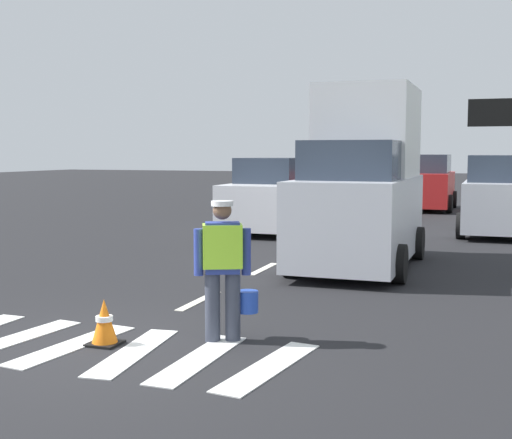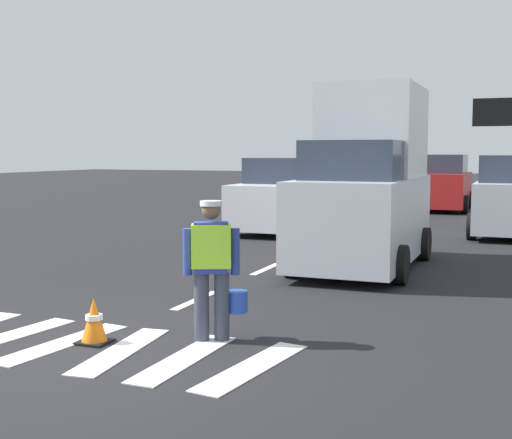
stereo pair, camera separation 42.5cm
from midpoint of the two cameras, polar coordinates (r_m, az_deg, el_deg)
ground_plane at (r=27.94m, az=12.48°, el=0.91°), size 96.00×96.00×0.00m
crosswalk_stripes at (r=8.18m, az=-12.05°, el=-10.32°), size 4.50×1.93×0.01m
lane_center_line at (r=32.08m, az=13.68°, el=1.48°), size 0.14×46.40×0.01m
road_worker at (r=8.08m, az=-2.05°, el=-3.66°), size 0.67×0.57×1.67m
traffic_cone_near at (r=8.28m, az=-11.87°, el=-8.25°), size 0.36×0.36×0.54m
delivery_truck at (r=13.54m, az=10.04°, el=2.89°), size 2.16×4.60×3.54m
car_oncoming_lead at (r=19.43m, az=2.90°, el=1.88°), size 2.10×4.36×2.08m
car_parked_far at (r=19.51m, az=20.91°, el=1.62°), size 1.92×3.91×2.15m
car_oncoming_third at (r=35.11m, az=11.93°, el=3.52°), size 1.90×4.12×2.20m
car_outgoing_far at (r=27.34m, az=15.86°, el=2.82°), size 1.96×4.11×2.14m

